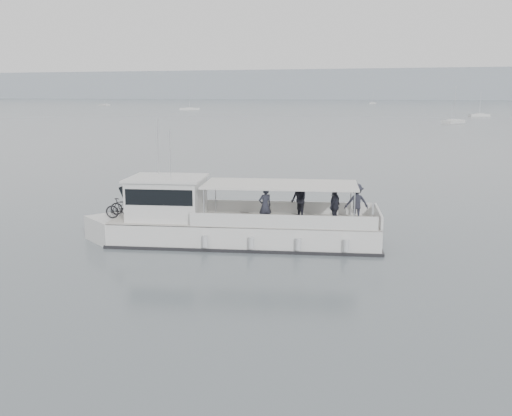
% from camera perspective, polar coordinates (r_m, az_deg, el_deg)
% --- Properties ---
extents(ground, '(1400.00, 1400.00, 0.00)m').
position_cam_1_polar(ground, '(23.50, -14.12, -4.85)').
color(ground, '#51595F').
rests_on(ground, ground).
extents(headland, '(1400.00, 90.00, 28.00)m').
position_cam_1_polar(headland, '(579.36, 16.38, 11.76)').
color(headland, '#939EA8').
rests_on(headland, ground).
extents(tour_boat, '(13.17, 5.31, 5.49)m').
position_cam_1_polar(tour_boat, '(24.93, -3.71, -1.45)').
color(tour_boat, silver).
rests_on(tour_boat, ground).
extents(moored_fleet, '(369.83, 319.81, 9.83)m').
position_cam_1_polar(moored_fleet, '(206.88, 13.45, 9.46)').
color(moored_fleet, silver).
rests_on(moored_fleet, ground).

